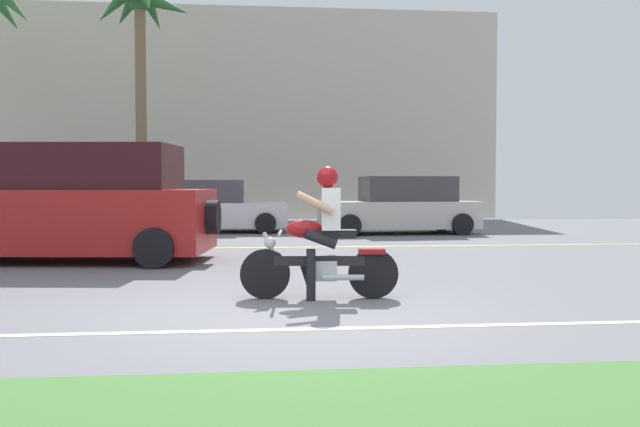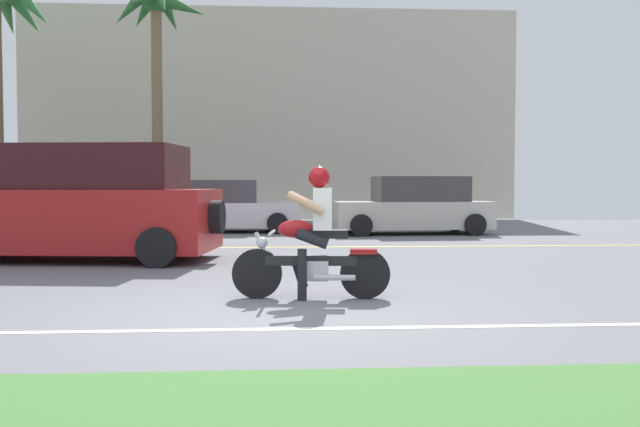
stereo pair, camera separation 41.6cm
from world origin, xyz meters
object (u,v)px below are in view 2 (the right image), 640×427
at_px(parked_car_0, 26,205).
at_px(parked_car_2, 413,207).
at_px(palm_tree_1, 156,23).
at_px(parked_car_1, 217,207).
at_px(motorcyclist, 312,243).
at_px(suv_nearby, 79,205).

distance_m(parked_car_0, parked_car_2, 10.89).
relative_size(parked_car_0, palm_tree_1, 0.54).
relative_size(parked_car_2, palm_tree_1, 0.54).
distance_m(parked_car_0, parked_car_1, 5.58).
height_order(motorcyclist, parked_car_1, motorcyclist).
bearing_deg(parked_car_2, parked_car_1, 168.86).
distance_m(suv_nearby, parked_car_2, 9.18).
bearing_deg(motorcyclist, parked_car_1, 100.01).
relative_size(suv_nearby, parked_car_1, 1.16).
height_order(parked_car_0, parked_car_2, parked_car_0).
relative_size(suv_nearby, parked_car_0, 1.22).
distance_m(parked_car_0, palm_tree_1, 6.80).
bearing_deg(palm_tree_1, parked_car_2, -28.85).
bearing_deg(parked_car_1, parked_car_2, -11.14).
height_order(motorcyclist, parked_car_2, motorcyclist).
distance_m(suv_nearby, parked_car_1, 7.17).
height_order(parked_car_1, parked_car_2, parked_car_2).
distance_m(suv_nearby, parked_car_0, 8.81).
relative_size(motorcyclist, parked_car_2, 0.44).
xyz_separation_m(suv_nearby, parked_car_1, (1.82, 6.93, -0.29)).
relative_size(parked_car_1, palm_tree_1, 0.57).
bearing_deg(suv_nearby, palm_tree_1, 91.67).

